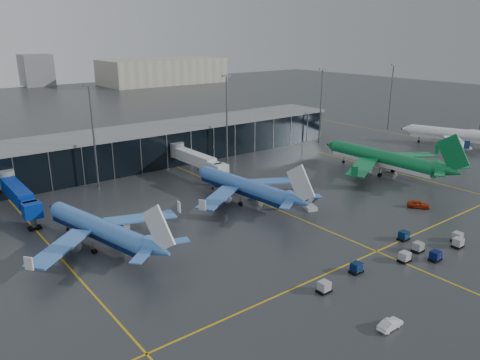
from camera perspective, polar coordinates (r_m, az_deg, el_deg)
ground at (r=89.10m, az=4.61°, el=-7.05°), size 600.00×600.00×0.00m
terminal_pier at (r=136.98m, az=-13.10°, el=3.77°), size 142.00×17.00×10.70m
jet_bridges at (r=109.22m, az=-25.45°, el=-1.49°), size 94.00×27.50×7.20m
flood_masts at (r=126.94m, az=-8.97°, el=6.82°), size 203.00×0.50×25.50m
distant_hangars at (r=346.91m, az=-20.59°, el=11.83°), size 260.00×71.00×22.00m
taxi_lines at (r=102.53m, az=4.76°, el=-3.66°), size 220.00×120.00×0.02m
airliner_arkefly at (r=87.30m, az=-16.98°, el=-4.33°), size 39.37×42.73×11.23m
airliner_klm_near at (r=105.92m, az=0.38°, el=0.38°), size 35.76×39.91×11.46m
airliner_aer_lingus at (r=132.97m, az=16.92°, el=3.64°), size 38.51×43.85×13.47m
airliner_ba at (r=173.74m, az=25.07°, el=5.76°), size 47.97×51.09×12.74m
baggage_carts at (r=86.50m, az=19.99°, el=-8.37°), size 35.10×9.63×1.70m
mobile_airstair at (r=103.52m, az=8.56°, el=-3.14°), size 3.24×3.79×3.45m
service_van_red at (r=110.49m, az=20.93°, el=-2.77°), size 4.34×5.08×1.65m
service_van_white at (r=66.81m, az=17.83°, el=-16.39°), size 4.01×1.42×1.32m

